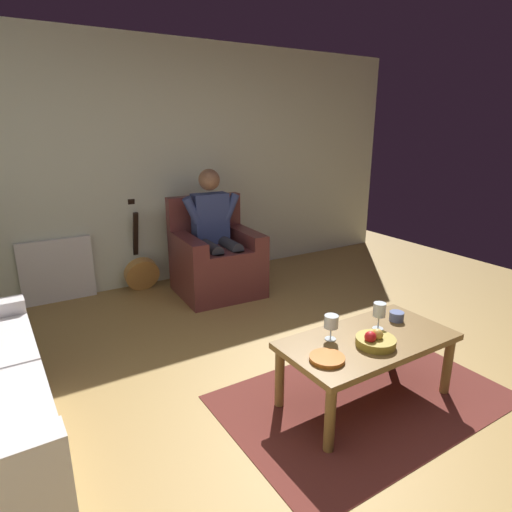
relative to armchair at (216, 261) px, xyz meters
name	(u,v)px	position (x,y,z in m)	size (l,w,h in m)	color
ground_plane	(366,417)	(0.15, 2.35, -0.34)	(7.17, 7.17, 0.00)	#A37F44
wall_back	(175,165)	(0.15, -0.67, 0.95)	(5.96, 0.06, 2.58)	silver
rug	(363,398)	(0.03, 2.20, -0.34)	(1.81, 1.17, 0.01)	#5E261F
armchair	(216,261)	(0.00, 0.00, 0.00)	(0.85, 0.81, 1.00)	#5C2928
person_seated	(215,228)	(0.00, 0.01, 0.35)	(0.63, 0.61, 1.29)	navy
coffee_table	(368,347)	(0.03, 2.20, 0.03)	(1.12, 0.58, 0.44)	brown
guitar	(141,270)	(0.66, -0.47, -0.13)	(0.36, 0.33, 0.97)	#B57E3B
radiator	(57,271)	(1.46, -0.60, -0.02)	(0.69, 0.06, 0.64)	white
wine_glass_near	(331,323)	(0.24, 2.09, 0.20)	(0.09, 0.09, 0.16)	silver
wine_glass_far	(379,311)	(-0.12, 2.14, 0.22)	(0.08, 0.08, 0.18)	silver
fruit_bowl	(375,340)	(0.06, 2.29, 0.13)	(0.24, 0.24, 0.11)	olive
decorative_dish	(327,358)	(0.42, 2.27, 0.10)	(0.20, 0.20, 0.02)	#B45D1C
candle_jar	(397,316)	(-0.32, 2.12, 0.12)	(0.10, 0.10, 0.06)	slate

